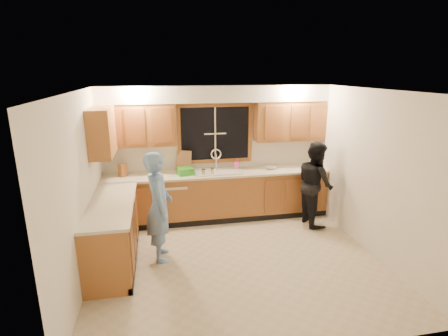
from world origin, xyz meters
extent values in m
plane|color=beige|center=(0.00, 0.00, 0.00)|extent=(4.20, 4.20, 0.00)
plane|color=silver|center=(0.00, 0.00, 2.50)|extent=(4.20, 4.20, 0.00)
plane|color=white|center=(0.00, 1.90, 1.25)|extent=(4.20, 0.00, 4.20)
plane|color=white|center=(-2.10, 0.00, 1.25)|extent=(0.00, 3.80, 3.80)
plane|color=white|center=(2.10, 0.00, 1.25)|extent=(0.00, 3.80, 3.80)
cube|color=#A96731|center=(0.00, 1.60, 0.44)|extent=(4.20, 0.60, 0.88)
cube|color=#A96731|center=(-1.80, 0.35, 0.44)|extent=(0.60, 1.90, 0.88)
cube|color=beige|center=(0.00, 1.58, 0.90)|extent=(4.20, 0.63, 0.04)
cube|color=beige|center=(-1.79, 0.35, 0.90)|extent=(0.63, 1.90, 0.04)
cube|color=#A96731|center=(-1.43, 1.73, 1.83)|extent=(1.35, 0.33, 0.75)
cube|color=#A96731|center=(1.43, 1.73, 1.83)|extent=(1.35, 0.33, 0.75)
cube|color=#A96731|center=(-1.94, 1.12, 1.83)|extent=(0.33, 0.90, 0.75)
cube|color=white|center=(0.00, 1.72, 2.35)|extent=(4.20, 0.35, 0.30)
cube|color=black|center=(0.00, 1.90, 1.60)|extent=(1.30, 0.01, 1.00)
cube|color=#A96731|center=(0.00, 1.89, 2.14)|extent=(1.44, 0.03, 0.07)
cube|color=#A96731|center=(0.00, 1.89, 1.07)|extent=(1.44, 0.03, 0.07)
cube|color=#A96731|center=(-0.69, 1.89, 1.60)|extent=(0.07, 0.03, 1.00)
cube|color=#A96731|center=(0.69, 1.89, 1.60)|extent=(0.07, 0.03, 1.00)
cube|color=white|center=(0.00, 1.60, 0.93)|extent=(0.86, 0.52, 0.03)
cube|color=white|center=(-0.21, 1.60, 0.84)|extent=(0.38, 0.42, 0.18)
cube|color=white|center=(0.21, 1.60, 0.84)|extent=(0.38, 0.42, 0.18)
cylinder|color=white|center=(0.00, 1.80, 1.08)|extent=(0.04, 0.04, 0.28)
torus|color=white|center=(0.00, 1.80, 1.22)|extent=(0.21, 0.03, 0.21)
cube|color=silver|center=(-0.85, 1.59, 0.41)|extent=(0.60, 0.56, 0.82)
cube|color=silver|center=(-1.80, -0.22, 0.45)|extent=(0.58, 0.75, 0.90)
imported|color=#749FDB|center=(-1.11, 0.29, 0.83)|extent=(0.44, 0.63, 1.66)
imported|color=black|center=(1.69, 1.03, 0.77)|extent=(0.61, 0.77, 1.55)
cube|color=#A15C2C|center=(-1.72, 1.67, 1.03)|extent=(0.16, 0.16, 0.23)
cube|color=tan|center=(-0.62, 1.82, 1.11)|extent=(0.31, 0.20, 0.38)
cube|color=#329025|center=(-0.61, 1.56, 0.98)|extent=(0.32, 0.31, 0.13)
imported|color=pink|center=(0.40, 1.76, 1.03)|extent=(0.12, 0.12, 0.21)
imported|color=silver|center=(1.04, 1.62, 0.94)|extent=(0.26, 0.26, 0.05)
cylinder|color=beige|center=(-0.30, 1.41, 0.98)|extent=(0.08, 0.08, 0.12)
cylinder|color=beige|center=(-0.13, 1.44, 0.98)|extent=(0.08, 0.08, 0.12)
camera|label=1|loc=(-1.09, -4.58, 2.75)|focal=28.00mm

